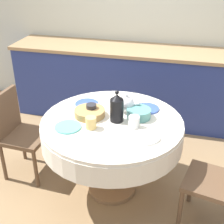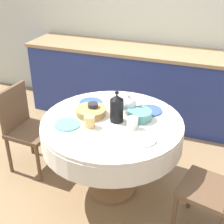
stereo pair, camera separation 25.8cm
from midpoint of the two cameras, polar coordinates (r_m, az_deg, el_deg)
ground_plane at (r=3.06m, az=-2.48°, el=-13.92°), size 12.00×12.00×0.00m
wall_back at (r=4.09m, az=4.48°, el=17.58°), size 7.00×0.05×2.60m
kitchen_counter at (r=4.02m, az=3.21°, el=5.03°), size 3.24×0.64×0.94m
dining_table at (r=2.68m, az=-2.76°, el=-3.97°), size 1.21×1.21×0.75m
chair_left at (r=2.52m, az=16.78°, el=-11.68°), size 0.48×0.48×0.87m
chair_right at (r=3.16m, az=-19.01°, el=-3.19°), size 0.42×0.42×0.87m
plate_near_left at (r=2.56m, az=-10.93°, el=-2.78°), size 0.21×0.21×0.01m
cup_near_left at (r=2.50m, az=-6.82°, el=-2.03°), size 0.09×0.09×0.10m
plate_near_right at (r=2.38m, az=3.18°, el=-4.70°), size 0.21×0.21×0.01m
cup_near_right at (r=2.50m, az=1.10°, el=-1.90°), size 0.09×0.09×0.10m
plate_far_left at (r=2.89m, az=-7.18°, el=1.42°), size 0.21×0.21×0.01m
cup_far_left at (r=2.70m, az=-6.53°, el=0.42°), size 0.09×0.09×0.10m
plate_far_right at (r=2.79m, az=3.83°, el=0.58°), size 0.21×0.21×0.01m
cup_far_right at (r=2.73m, az=0.20°, el=0.90°), size 0.09×0.09×0.10m
coffee_carafe at (r=2.56m, az=-2.00°, el=0.67°), size 0.11×0.11×0.28m
teapot at (r=2.71m, az=-0.01°, el=1.43°), size 0.19×0.14×0.18m
bread_basket at (r=2.69m, az=-6.84°, el=-0.19°), size 0.26×0.26×0.06m
fruit_bowl at (r=2.64m, az=2.15°, el=-0.34°), size 0.21×0.21×0.08m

